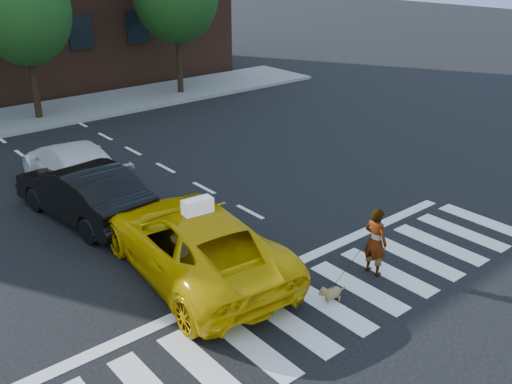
% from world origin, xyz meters
% --- Properties ---
extents(ground, '(120.00, 120.00, 0.00)m').
position_xyz_m(ground, '(0.00, 0.00, 0.00)').
color(ground, black).
rests_on(ground, ground).
extents(crosswalk, '(13.00, 2.40, 0.01)m').
position_xyz_m(crosswalk, '(0.00, 0.00, 0.01)').
color(crosswalk, silver).
rests_on(crosswalk, ground).
extents(stop_line, '(12.00, 0.30, 0.01)m').
position_xyz_m(stop_line, '(0.00, 1.60, 0.01)').
color(stop_line, silver).
rests_on(stop_line, ground).
extents(sidewalk_far, '(30.00, 4.00, 0.15)m').
position_xyz_m(sidewalk_far, '(0.00, 17.50, 0.07)').
color(sidewalk_far, slate).
rests_on(sidewalk_far, ground).
extents(taxi, '(3.15, 5.78, 1.54)m').
position_xyz_m(taxi, '(-1.32, 2.75, 0.77)').
color(taxi, '#DCAB04').
rests_on(taxi, ground).
extents(black_sedan, '(2.15, 4.77, 1.52)m').
position_xyz_m(black_sedan, '(-2.01, 6.96, 0.76)').
color(black_sedan, black).
rests_on(black_sedan, ground).
extents(white_suv, '(2.52, 5.25, 1.47)m').
position_xyz_m(white_suv, '(-1.40, 8.93, 0.74)').
color(white_suv, silver).
rests_on(white_suv, ground).
extents(woman, '(0.40, 0.59, 1.57)m').
position_xyz_m(woman, '(1.71, 0.20, 0.79)').
color(woman, '#999999').
rests_on(woman, ground).
extents(dog, '(0.56, 0.38, 0.34)m').
position_xyz_m(dog, '(0.18, 0.03, 0.20)').
color(dog, olive).
rests_on(dog, ground).
extents(taxi_sign, '(0.68, 0.35, 0.32)m').
position_xyz_m(taxi_sign, '(-1.32, 2.55, 1.70)').
color(taxi_sign, white).
rests_on(taxi_sign, taxi).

